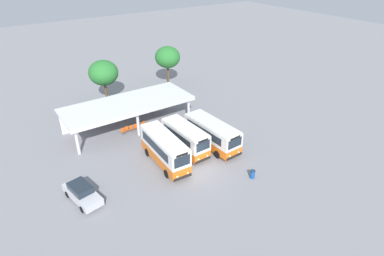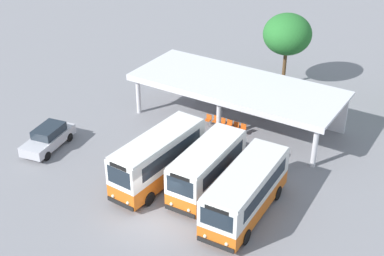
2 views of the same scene
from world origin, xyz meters
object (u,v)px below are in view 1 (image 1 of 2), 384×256
object	(u,v)px
city_bus_second_in_row	(185,138)
waiting_chair_fifth_seat	(140,125)
city_bus_nearest_orange	(165,149)
waiting_chair_middle_seat	(131,128)
litter_bin_apron	(253,174)
waiting_chair_end_by_column	(123,131)
parked_car_flank	(82,193)
waiting_chair_second_from_end	(127,129)
waiting_chair_far_end_seat	(144,124)
waiting_chair_fourth_seat	(136,127)
city_bus_middle_cream	(212,133)

from	to	relation	value
city_bus_second_in_row	waiting_chair_fifth_seat	world-z (taller)	city_bus_second_in_row
city_bus_nearest_orange	waiting_chair_middle_seat	bearing A→B (deg)	90.06
city_bus_second_in_row	litter_bin_apron	size ratio (longest dim) A/B	7.41
waiting_chair_end_by_column	waiting_chair_middle_seat	xyz separation A→B (m)	(1.18, 0.09, 0.00)
parked_car_flank	city_bus_nearest_orange	bearing A→B (deg)	4.76
litter_bin_apron	waiting_chair_second_from_end	bearing A→B (deg)	112.68
parked_car_flank	waiting_chair_fifth_seat	world-z (taller)	parked_car_flank
waiting_chair_second_from_end	litter_bin_apron	xyz separation A→B (m)	(6.50, -15.54, -0.07)
waiting_chair_fifth_seat	waiting_chair_far_end_seat	size ratio (longest dim) A/B	1.00
waiting_chair_end_by_column	waiting_chair_fourth_seat	world-z (taller)	same
city_bus_middle_cream	waiting_chair_fifth_seat	size ratio (longest dim) A/B	8.97
waiting_chair_fifth_seat	waiting_chair_middle_seat	bearing A→B (deg)	179.27
waiting_chair_second_from_end	waiting_chair_fourth_seat	world-z (taller)	same
waiting_chair_second_from_end	city_bus_middle_cream	bearing A→B (deg)	-50.87
city_bus_middle_cream	waiting_chair_middle_seat	bearing A→B (deg)	126.79
city_bus_nearest_orange	litter_bin_apron	world-z (taller)	city_bus_nearest_orange
waiting_chair_fourth_seat	waiting_chair_far_end_seat	bearing A→B (deg)	0.01
city_bus_second_in_row	parked_car_flank	xyz separation A→B (m)	(-12.26, -1.59, -0.91)
city_bus_middle_cream	city_bus_nearest_orange	bearing A→B (deg)	179.89
waiting_chair_middle_seat	waiting_chair_fifth_seat	bearing A→B (deg)	-0.73
waiting_chair_fourth_seat	litter_bin_apron	size ratio (longest dim) A/B	0.96
waiting_chair_end_by_column	litter_bin_apron	world-z (taller)	litter_bin_apron
city_bus_nearest_orange	city_bus_middle_cream	distance (m)	6.24
waiting_chair_fourth_seat	city_bus_nearest_orange	bearing A→B (deg)	-93.97
parked_car_flank	city_bus_middle_cream	bearing A→B (deg)	2.79
city_bus_middle_cream	waiting_chair_fourth_seat	world-z (taller)	city_bus_middle_cream
city_bus_middle_cream	waiting_chair_fifth_seat	xyz separation A→B (m)	(-5.07, 8.34, -1.18)
waiting_chair_second_from_end	waiting_chair_far_end_seat	size ratio (longest dim) A/B	1.00
city_bus_middle_cream	parked_car_flank	world-z (taller)	city_bus_middle_cream
city_bus_middle_cream	waiting_chair_middle_seat	size ratio (longest dim) A/B	8.97
waiting_chair_end_by_column	waiting_chair_fourth_seat	xyz separation A→B (m)	(1.77, 0.10, 0.00)
waiting_chair_far_end_seat	litter_bin_apron	bearing A→B (deg)	-75.04
litter_bin_apron	waiting_chair_fifth_seat	bearing A→B (deg)	107.00
city_bus_nearest_orange	parked_car_flank	bearing A→B (deg)	-175.24
waiting_chair_middle_seat	city_bus_middle_cream	bearing A→B (deg)	-53.21
waiting_chair_far_end_seat	parked_car_flank	bearing A→B (deg)	-140.09
parked_car_flank	waiting_chair_fifth_seat	distance (m)	13.75
city_bus_nearest_orange	waiting_chair_fourth_seat	size ratio (longest dim) A/B	8.83
parked_car_flank	waiting_chair_second_from_end	xyz separation A→B (m)	(8.55, 9.16, -0.31)
waiting_chair_end_by_column	waiting_chair_fifth_seat	bearing A→B (deg)	1.79
waiting_chair_end_by_column	waiting_chair_second_from_end	xyz separation A→B (m)	(0.59, 0.14, 0.00)
parked_car_flank	waiting_chair_fifth_seat	bearing A→B (deg)	41.41
city_bus_second_in_row	waiting_chair_fifth_seat	bearing A→B (deg)	104.59
waiting_chair_fifth_seat	waiting_chair_fourth_seat	bearing A→B (deg)	177.51
parked_car_flank	waiting_chair_second_from_end	bearing A→B (deg)	46.98
waiting_chair_end_by_column	waiting_chair_fifth_seat	size ratio (longest dim) A/B	1.00
city_bus_second_in_row	waiting_chair_second_from_end	distance (m)	8.52
city_bus_second_in_row	waiting_chair_second_from_end	bearing A→B (deg)	116.17
city_bus_middle_cream	waiting_chair_fourth_seat	xyz separation A→B (m)	(-5.66, 8.37, -1.18)
city_bus_nearest_orange	waiting_chair_end_by_column	world-z (taller)	city_bus_nearest_orange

